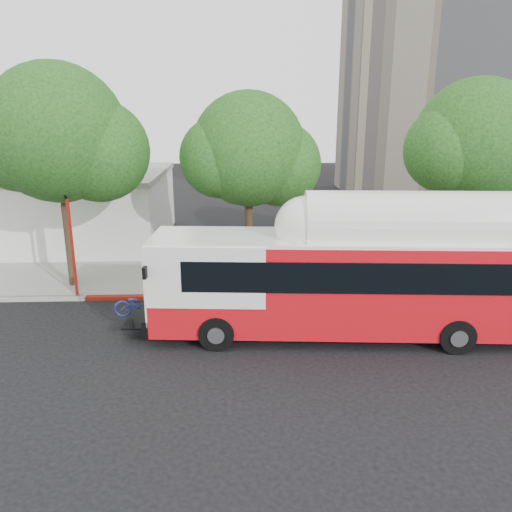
{
  "coord_description": "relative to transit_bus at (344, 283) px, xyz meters",
  "views": [
    {
      "loc": [
        -1.56,
        -16.21,
        7.78
      ],
      "look_at": [
        -0.79,
        3.0,
        2.12
      ],
      "focal_mm": 35.0,
      "sensor_mm": 36.0,
      "label": 1
    }
  ],
  "objects": [
    {
      "name": "ground",
      "position": [
        -2.17,
        -0.09,
        -1.95
      ],
      "size": [
        120.0,
        120.0,
        0.0
      ],
      "primitive_type": "plane",
      "color": "black",
      "rests_on": "ground"
    },
    {
      "name": "sidewalk",
      "position": [
        -2.17,
        6.41,
        -1.88
      ],
      "size": [
        60.0,
        5.0,
        0.15
      ],
      "primitive_type": "cube",
      "color": "gray",
      "rests_on": "ground"
    },
    {
      "name": "curb_strip",
      "position": [
        -2.17,
        3.81,
        -1.88
      ],
      "size": [
        60.0,
        0.3,
        0.15
      ],
      "primitive_type": "cube",
      "color": "gray",
      "rests_on": "ground"
    },
    {
      "name": "red_curb_segment",
      "position": [
        -5.17,
        3.81,
        -1.87
      ],
      "size": [
        10.0,
        0.32,
        0.16
      ],
      "primitive_type": "cube",
      "color": "maroon",
      "rests_on": "ground"
    },
    {
      "name": "street_tree_left",
      "position": [
        -10.69,
        5.47,
        4.65
      ],
      "size": [
        6.67,
        5.8,
        9.74
      ],
      "color": "#2D2116",
      "rests_on": "ground"
    },
    {
      "name": "street_tree_mid",
      "position": [
        -2.76,
        5.97,
        3.96
      ],
      "size": [
        5.75,
        5.0,
        8.62
      ],
      "color": "#2D2116",
      "rests_on": "ground"
    },
    {
      "name": "street_tree_right",
      "position": [
        7.27,
        5.77,
        4.31
      ],
      "size": [
        6.21,
        5.4,
        9.18
      ],
      "color": "#2D2116",
      "rests_on": "ground"
    },
    {
      "name": "low_commercial_bldg",
      "position": [
        -16.17,
        13.91,
        0.2
      ],
      "size": [
        16.2,
        10.2,
        4.25
      ],
      "color": "silver",
      "rests_on": "ground"
    },
    {
      "name": "transit_bus",
      "position": [
        0.0,
        0.0,
        0.0
      ],
      "size": [
        14.26,
        3.76,
        4.17
      ],
      "rotation": [
        0.0,
        0.0,
        -0.07
      ],
      "color": "red",
      "rests_on": "ground"
    },
    {
      "name": "signal_pole",
      "position": [
        -10.6,
        4.05,
        0.4
      ],
      "size": [
        0.13,
        0.43,
        4.58
      ],
      "color": "#A31911",
      "rests_on": "ground"
    }
  ]
}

